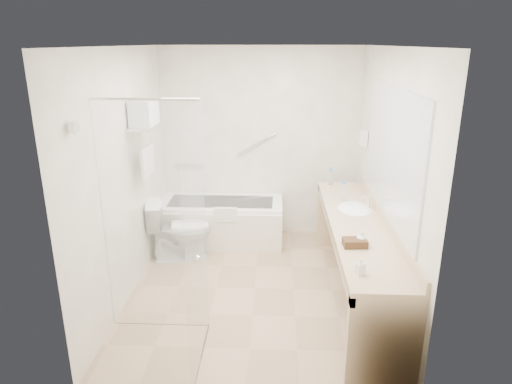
{
  "coord_description": "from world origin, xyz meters",
  "views": [
    {
      "loc": [
        0.21,
        -4.35,
        2.54
      ],
      "look_at": [
        0.0,
        0.3,
        1.0
      ],
      "focal_mm": 32.0,
      "sensor_mm": 36.0,
      "label": 1
    }
  ],
  "objects_px": {
    "vanity_counter": "(356,242)",
    "amenity_basket": "(355,243)",
    "bathtub": "(222,221)",
    "toilet": "(179,230)",
    "water_bottle_left": "(331,178)"
  },
  "relations": [
    {
      "from": "toilet",
      "to": "water_bottle_left",
      "type": "distance_m",
      "value": 1.97
    },
    {
      "from": "amenity_basket",
      "to": "water_bottle_left",
      "type": "relative_size",
      "value": 1.06
    },
    {
      "from": "toilet",
      "to": "vanity_counter",
      "type": "bearing_deg",
      "value": -125.08
    },
    {
      "from": "toilet",
      "to": "bathtub",
      "type": "bearing_deg",
      "value": -51.66
    },
    {
      "from": "amenity_basket",
      "to": "water_bottle_left",
      "type": "height_order",
      "value": "water_bottle_left"
    },
    {
      "from": "bathtub",
      "to": "toilet",
      "type": "distance_m",
      "value": 0.71
    },
    {
      "from": "bathtub",
      "to": "water_bottle_left",
      "type": "bearing_deg",
      "value": -5.71
    },
    {
      "from": "vanity_counter",
      "to": "toilet",
      "type": "distance_m",
      "value": 2.17
    },
    {
      "from": "bathtub",
      "to": "water_bottle_left",
      "type": "height_order",
      "value": "water_bottle_left"
    },
    {
      "from": "bathtub",
      "to": "vanity_counter",
      "type": "relative_size",
      "value": 0.59
    },
    {
      "from": "bathtub",
      "to": "water_bottle_left",
      "type": "relative_size",
      "value": 8.29
    },
    {
      "from": "water_bottle_left",
      "to": "bathtub",
      "type": "bearing_deg",
      "value": 174.29
    },
    {
      "from": "vanity_counter",
      "to": "toilet",
      "type": "bearing_deg",
      "value": 156.71
    },
    {
      "from": "vanity_counter",
      "to": "amenity_basket",
      "type": "relative_size",
      "value": 13.24
    },
    {
      "from": "vanity_counter",
      "to": "bathtub",
      "type": "bearing_deg",
      "value": 137.65
    }
  ]
}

